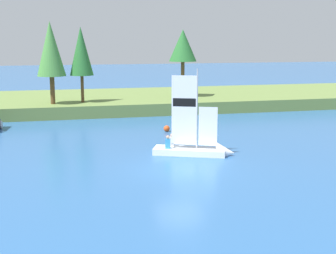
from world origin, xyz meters
TOP-DOWN VIEW (x-y plane):
  - ground_plane at (0.00, 0.00)m, footprint 200.00×200.00m
  - shore_bank at (0.00, 23.60)m, footprint 80.00×13.78m
  - shoreline_tree_left at (-6.50, 18.90)m, footprint 2.44×2.44m
  - shoreline_tree_midleft at (-3.92, 19.46)m, footprint 2.09×2.09m
  - shoreline_tree_centre at (5.86, 21.39)m, footprint 2.67×2.67m
  - sailboat at (2.15, 2.79)m, footprint 4.86×2.99m
  - channel_buoy at (1.64, 10.03)m, footprint 0.45×0.45m

SIDE VIEW (x-z plane):
  - ground_plane at x=0.00m, z-range 0.00..0.00m
  - channel_buoy at x=1.64m, z-range 0.00..0.45m
  - sailboat at x=2.15m, z-range -2.36..3.10m
  - shore_bank at x=0.00m, z-range 0.00..1.09m
  - shoreline_tree_midleft at x=-3.92m, z-range 2.27..8.92m
  - shoreline_tree_left at x=-6.50m, z-range 2.26..9.36m
  - shoreline_tree_centre at x=5.86m, z-range 2.75..9.24m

